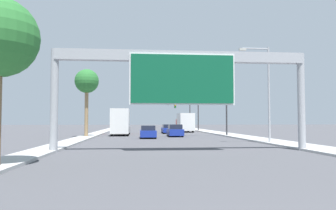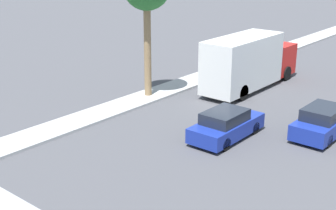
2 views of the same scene
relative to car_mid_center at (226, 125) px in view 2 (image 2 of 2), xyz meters
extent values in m
cube|color=#A7A7A7|center=(-7.25, 25.76, -0.61)|extent=(2.00, 120.00, 0.15)
cube|color=navy|center=(0.00, 0.05, -0.15)|extent=(1.79, 4.30, 0.72)
cube|color=#1E232D|center=(0.00, -0.16, 0.49)|extent=(1.58, 2.23, 0.55)
cylinder|color=black|center=(-0.79, 1.39, -0.36)|extent=(0.22, 0.64, 0.64)
cylinder|color=black|center=(0.79, 1.39, -0.36)|extent=(0.22, 0.64, 0.64)
cylinder|color=black|center=(-0.79, -1.28, -0.36)|extent=(0.22, 0.64, 0.64)
cylinder|color=black|center=(0.79, -1.28, -0.36)|extent=(0.22, 0.64, 0.64)
cube|color=navy|center=(3.50, 3.45, -0.12)|extent=(1.78, 4.31, 0.77)
cube|color=#1E232D|center=(3.50, 3.24, 0.55)|extent=(1.56, 2.24, 0.58)
cylinder|color=black|center=(2.72, 4.79, -0.36)|extent=(0.22, 0.64, 0.64)
cylinder|color=black|center=(2.72, 2.12, -0.36)|extent=(0.22, 0.64, 0.64)
cylinder|color=black|center=(4.28, 2.12, -0.36)|extent=(0.22, 0.64, 0.64)
cube|color=red|center=(-3.50, 11.60, 0.68)|extent=(2.16, 2.47, 2.12)
cube|color=silver|center=(-3.50, 7.19, 1.24)|extent=(2.35, 6.35, 3.25)
cylinder|color=black|center=(-4.53, 11.48, -0.18)|extent=(0.28, 1.00, 1.00)
cylinder|color=black|center=(-2.47, 11.48, -0.18)|extent=(0.28, 1.00, 1.00)
cylinder|color=black|center=(-4.53, 5.61, -0.18)|extent=(0.28, 1.00, 1.00)
cylinder|color=black|center=(-2.47, 5.61, -0.18)|extent=(0.28, 1.00, 1.00)
cylinder|color=#8C704C|center=(-7.32, 2.44, 2.70)|extent=(0.43, 0.43, 6.77)
camera|label=1|loc=(-1.13, -37.57, 1.35)|focal=35.00mm
camera|label=2|loc=(11.37, -18.13, 8.28)|focal=50.00mm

